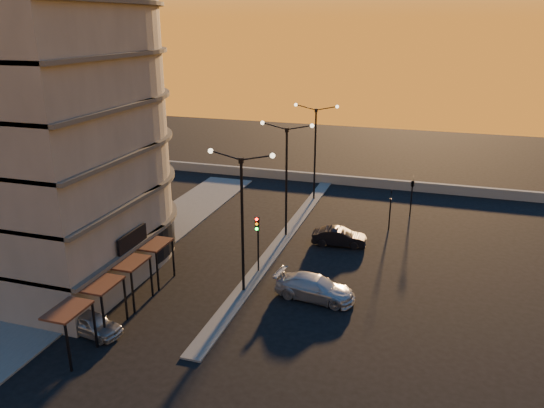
{
  "coord_description": "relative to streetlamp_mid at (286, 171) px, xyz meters",
  "views": [
    {
      "loc": [
        11.25,
        -29.18,
        16.9
      ],
      "look_at": [
        -0.03,
        6.28,
        4.03
      ],
      "focal_mm": 35.0,
      "sensor_mm": 36.0,
      "label": 1
    }
  ],
  "objects": [
    {
      "name": "signal_east_b",
      "position": [
        9.5,
        8.0,
        -2.49
      ],
      "size": [
        0.42,
        1.99,
        3.6
      ],
      "color": "black",
      "rests_on": "ground"
    },
    {
      "name": "parapet",
      "position": [
        2.0,
        16.0,
        -5.09
      ],
      "size": [
        44.0,
        0.5,
        1.0
      ],
      "primitive_type": "cube",
      "color": "gray",
      "rests_on": "ground"
    },
    {
      "name": "signal_east_a",
      "position": [
        8.0,
        4.0,
        -3.66
      ],
      "size": [
        0.13,
        0.16,
        3.6
      ],
      "color": "black",
      "rests_on": "ground"
    },
    {
      "name": "car_sedan",
      "position": [
        4.56,
        -0.55,
        -4.89
      ],
      "size": [
        4.4,
        1.93,
        1.41
      ],
      "primitive_type": "imported",
      "rotation": [
        0.0,
        0.0,
        1.68
      ],
      "color": "black",
      "rests_on": "ground"
    },
    {
      "name": "building",
      "position": [
        -14.0,
        -9.97,
        6.32
      ],
      "size": [
        14.35,
        17.08,
        25.0
      ],
      "color": "#68635B",
      "rests_on": "ground"
    },
    {
      "name": "ground",
      "position": [
        0.0,
        -10.0,
        -5.59
      ],
      "size": [
        120.0,
        120.0,
        0.0
      ],
      "primitive_type": "plane",
      "color": "black",
      "rests_on": "ground"
    },
    {
      "name": "traffic_light_main",
      "position": [
        0.0,
        -7.13,
        -2.7
      ],
      "size": [
        0.28,
        0.44,
        4.25
      ],
      "color": "black",
      "rests_on": "ground"
    },
    {
      "name": "car_wagon",
      "position": [
        4.7,
        -9.49,
        -4.84
      ],
      "size": [
        5.42,
        2.7,
        1.51
      ],
      "primitive_type": "imported",
      "rotation": [
        0.0,
        0.0,
        1.46
      ],
      "color": "#A8AAB0",
      "rests_on": "ground"
    },
    {
      "name": "streetlamp_far",
      "position": [
        0.0,
        10.0,
        0.0
      ],
      "size": [
        4.32,
        0.32,
        9.51
      ],
      "color": "black",
      "rests_on": "ground"
    },
    {
      "name": "median",
      "position": [
        0.0,
        0.0,
        -5.53
      ],
      "size": [
        1.2,
        36.0,
        0.12
      ],
      "primitive_type": "cube",
      "color": "#51514F",
      "rests_on": "ground"
    },
    {
      "name": "car_hatchback",
      "position": [
        -6.5,
        -17.32,
        -4.94
      ],
      "size": [
        4.01,
        2.1,
        1.3
      ],
      "primitive_type": "imported",
      "rotation": [
        0.0,
        0.0,
        1.42
      ],
      "color": "#9A9DA1",
      "rests_on": "ground"
    },
    {
      "name": "sidewalk_west",
      "position": [
        -10.5,
        -6.0,
        -5.53
      ],
      "size": [
        5.0,
        40.0,
        0.12
      ],
      "primitive_type": "cube",
      "color": "#51514F",
      "rests_on": "ground"
    },
    {
      "name": "streetlamp_mid",
      "position": [
        0.0,
        0.0,
        0.0
      ],
      "size": [
        4.32,
        0.32,
        9.51
      ],
      "color": "black",
      "rests_on": "ground"
    },
    {
      "name": "streetlamp_near",
      "position": [
        0.0,
        -10.0,
        0.0
      ],
      "size": [
        4.32,
        0.32,
        9.51
      ],
      "color": "black",
      "rests_on": "ground"
    }
  ]
}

